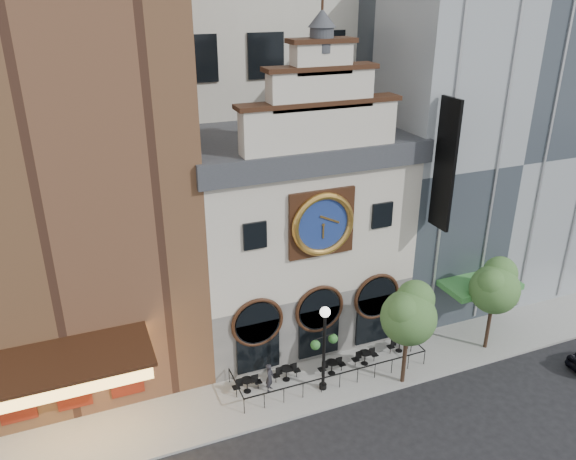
% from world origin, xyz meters
% --- Properties ---
extents(ground, '(120.00, 120.00, 0.00)m').
position_xyz_m(ground, '(0.00, 0.00, 0.00)').
color(ground, black).
rests_on(ground, ground).
extents(sidewalk, '(44.00, 5.00, 0.15)m').
position_xyz_m(sidewalk, '(0.00, 2.50, 0.07)').
color(sidewalk, gray).
rests_on(sidewalk, ground).
extents(clock_building, '(12.60, 8.78, 18.65)m').
position_xyz_m(clock_building, '(0.00, 7.82, 6.69)').
color(clock_building, '#605E5B').
rests_on(clock_building, ground).
extents(theater_building, '(14.00, 15.60, 25.00)m').
position_xyz_m(theater_building, '(-13.00, 9.96, 12.60)').
color(theater_building, brown).
rests_on(theater_building, ground).
extents(retail_building, '(14.00, 14.40, 20.00)m').
position_xyz_m(retail_building, '(12.99, 9.99, 10.14)').
color(retail_building, gray).
rests_on(retail_building, ground).
extents(cafe_railing, '(10.60, 2.60, 0.90)m').
position_xyz_m(cafe_railing, '(0.00, 2.50, 0.60)').
color(cafe_railing, black).
rests_on(cafe_railing, sidewalk).
extents(bistro_0, '(1.58, 0.68, 0.90)m').
position_xyz_m(bistro_0, '(-4.64, 2.72, 0.61)').
color(bistro_0, black).
rests_on(bistro_0, sidewalk).
extents(bistro_1, '(1.58, 0.68, 0.90)m').
position_xyz_m(bistro_1, '(-2.39, 2.84, 0.61)').
color(bistro_1, black).
rests_on(bistro_1, sidewalk).
extents(bistro_2, '(1.58, 0.68, 0.90)m').
position_xyz_m(bistro_2, '(0.12, 2.41, 0.61)').
color(bistro_2, black).
rests_on(bistro_2, sidewalk).
extents(bistro_3, '(1.58, 0.68, 0.90)m').
position_xyz_m(bistro_3, '(2.24, 2.49, 0.61)').
color(bistro_3, black).
rests_on(bistro_3, sidewalk).
extents(bistro_4, '(1.58, 0.68, 0.90)m').
position_xyz_m(bistro_4, '(4.69, 2.80, 0.61)').
color(bistro_4, black).
rests_on(bistro_4, sidewalk).
extents(pedestrian, '(0.67, 0.70, 1.61)m').
position_xyz_m(pedestrian, '(-3.50, 2.40, 0.96)').
color(pedestrian, black).
rests_on(pedestrian, sidewalk).
extents(lamppost, '(1.58, 0.67, 4.97)m').
position_xyz_m(lamppost, '(-0.85, 1.46, 3.23)').
color(lamppost, black).
rests_on(lamppost, sidewalk).
extents(tree_left, '(3.00, 2.89, 5.78)m').
position_xyz_m(tree_left, '(3.43, 0.44, 4.39)').
color(tree_left, '#382619').
rests_on(tree_left, sidewalk).
extents(tree_right, '(2.91, 2.80, 5.60)m').
position_xyz_m(tree_right, '(9.68, 1.29, 4.26)').
color(tree_right, '#382619').
rests_on(tree_right, sidewalk).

